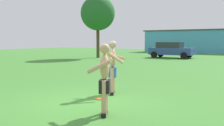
# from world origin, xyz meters

# --- Properties ---
(ground_plane) EXTENTS (80.00, 80.00, 0.00)m
(ground_plane) POSITION_xyz_m (0.00, 0.00, 0.00)
(ground_plane) COLOR #428433
(player_with_cap) EXTENTS (0.80, 0.71, 1.76)m
(player_with_cap) POSITION_xyz_m (-0.02, 1.39, 0.98)
(player_with_cap) COLOR black
(player_with_cap) RESTS_ON ground_plane
(player_in_black) EXTENTS (0.76, 0.76, 1.69)m
(player_in_black) POSITION_xyz_m (1.14, -0.73, 0.89)
(player_in_black) COLOR black
(player_in_black) RESTS_ON ground_plane
(frisbee) EXTENTS (0.29, 0.29, 0.03)m
(frisbee) POSITION_xyz_m (0.09, 0.51, 0.01)
(frisbee) COLOR orange
(frisbee) RESTS_ON ground_plane
(car_blue_mid_lot) EXTENTS (4.34, 2.10, 1.58)m
(car_blue_mid_lot) POSITION_xyz_m (-4.54, 18.98, 0.82)
(car_blue_mid_lot) COLOR #2D478C
(car_blue_mid_lot) RESTS_ON ground_plane
(outbuilding_behind_lot) EXTENTS (13.76, 5.14, 3.25)m
(outbuilding_behind_lot) POSITION_xyz_m (-5.95, 31.84, 1.63)
(outbuilding_behind_lot) COLOR #4C9ED1
(outbuilding_behind_lot) RESTS_ON ground_plane
(tree_right_field) EXTENTS (3.43, 3.43, 6.18)m
(tree_right_field) POSITION_xyz_m (-10.83, 15.13, 4.44)
(tree_right_field) COLOR #4C3823
(tree_right_field) RESTS_ON ground_plane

